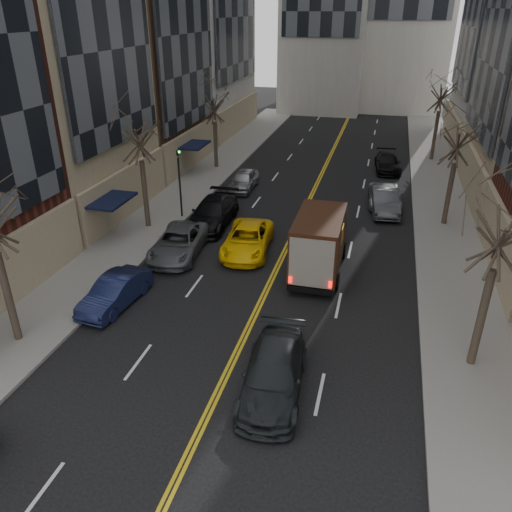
{
  "coord_description": "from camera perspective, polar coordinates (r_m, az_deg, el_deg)",
  "views": [
    {
      "loc": [
        4.74,
        -5.64,
        12.21
      ],
      "look_at": [
        -0.3,
        13.66,
        2.2
      ],
      "focal_mm": 35.0,
      "sensor_mm": 36.0,
      "label": 1
    }
  ],
  "objects": [
    {
      "name": "parked_lf_c",
      "position": [
        27.41,
        -8.81,
        1.53
      ],
      "size": [
        2.9,
        5.41,
        1.45
      ],
      "primitive_type": "imported",
      "rotation": [
        0.0,
        0.0,
        0.1
      ],
      "color": "#54585D",
      "rests_on": "ground"
    },
    {
      "name": "taxi",
      "position": [
        27.45,
        -0.99,
        1.89
      ],
      "size": [
        2.83,
        5.35,
        1.43
      ],
      "primitive_type": "imported",
      "rotation": [
        0.0,
        0.0,
        0.09
      ],
      "color": "yellow",
      "rests_on": "ground"
    },
    {
      "name": "parked_lf_e",
      "position": [
        37.28,
        -1.42,
        8.66
      ],
      "size": [
        1.73,
        4.16,
        1.41
      ],
      "primitive_type": "imported",
      "rotation": [
        0.0,
        0.0,
        0.02
      ],
      "color": "#999CA0",
      "rests_on": "ground"
    },
    {
      "name": "observer_sedan",
      "position": [
        17.85,
        2.01,
        -13.35
      ],
      "size": [
        2.45,
        5.23,
        1.48
      ],
      "rotation": [
        0.0,
        0.0,
        0.08
      ],
      "color": "black",
      "rests_on": "ground"
    },
    {
      "name": "parked_rt_c",
      "position": [
        43.16,
        14.82,
        10.29
      ],
      "size": [
        2.4,
        4.91,
        1.37
      ],
      "primitive_type": "imported",
      "rotation": [
        0.0,
        0.0,
        0.1
      ],
      "color": "black",
      "rests_on": "ground"
    },
    {
      "name": "traffic_signal",
      "position": [
        31.61,
        -8.76,
        9.05
      ],
      "size": [
        0.29,
        0.26,
        4.7
      ],
      "color": "black",
      "rests_on": "sidewalk_left"
    },
    {
      "name": "parked_lf_d",
      "position": [
        30.99,
        -4.97,
        4.96
      ],
      "size": [
        2.39,
        5.63,
        1.62
      ],
      "primitive_type": "imported",
      "rotation": [
        0.0,
        0.0,
        0.02
      ],
      "color": "black",
      "rests_on": "ground"
    },
    {
      "name": "sidewalk_right",
      "position": [
        35.08,
        20.72,
        4.64
      ],
      "size": [
        4.0,
        66.0,
        0.15
      ],
      "primitive_type": "cube",
      "color": "slate",
      "rests_on": "ground"
    },
    {
      "name": "tree_rt_far",
      "position": [
        46.15,
        20.66,
        18.26
      ],
      "size": [
        3.2,
        3.2,
        9.11
      ],
      "color": "#382D23",
      "rests_on": "sidewalk_right"
    },
    {
      "name": "parked_rt_b",
      "position": [
        35.34,
        14.5,
        6.68
      ],
      "size": [
        2.42,
        4.75,
        1.28
      ],
      "primitive_type": "imported",
      "rotation": [
        0.0,
        0.0,
        0.06
      ],
      "color": "#A2A6AA",
      "rests_on": "ground"
    },
    {
      "name": "parked_rt_a",
      "position": [
        34.01,
        14.46,
        6.12
      ],
      "size": [
        2.22,
        4.82,
        1.53
      ],
      "primitive_type": "imported",
      "rotation": [
        0.0,
        0.0,
        0.13
      ],
      "color": "#44464A",
      "rests_on": "ground"
    },
    {
      "name": "ups_truck",
      "position": [
        25.14,
        7.27,
        1.53
      ],
      "size": [
        2.46,
        5.92,
        3.23
      ],
      "rotation": [
        0.0,
        0.0,
        0.0
      ],
      "color": "black",
      "rests_on": "ground"
    },
    {
      "name": "tree_lf_mid",
      "position": [
        29.53,
        -13.42,
        15.0
      ],
      "size": [
        3.2,
        3.2,
        8.91
      ],
      "color": "#382D23",
      "rests_on": "sidewalk_left"
    },
    {
      "name": "tree_lf_far",
      "position": [
        41.41,
        -4.86,
        17.97
      ],
      "size": [
        3.2,
        3.2,
        8.12
      ],
      "color": "#382D23",
      "rests_on": "sidewalk_left"
    },
    {
      "name": "tree_rt_mid",
      "position": [
        31.49,
        22.42,
        13.66
      ],
      "size": [
        3.2,
        3.2,
        8.32
      ],
      "color": "#382D23",
      "rests_on": "sidewalk_right"
    },
    {
      "name": "parked_lf_b",
      "position": [
        23.4,
        -15.8,
        -3.97
      ],
      "size": [
        1.89,
        4.32,
        1.38
      ],
      "primitive_type": "imported",
      "rotation": [
        0.0,
        0.0,
        -0.1
      ],
      "color": "#131A3D",
      "rests_on": "ground"
    },
    {
      "name": "sidewalk_left",
      "position": [
        37.43,
        -7.81,
        7.48
      ],
      "size": [
        4.0,
        66.0,
        0.15
      ],
      "primitive_type": "cube",
      "color": "slate",
      "rests_on": "ground"
    },
    {
      "name": "tree_rt_near",
      "position": [
        18.07,
        26.88,
        5.13
      ],
      "size": [
        3.2,
        3.2,
        8.71
      ],
      "color": "#382D23",
      "rests_on": "sidewalk_right"
    },
    {
      "name": "pedestrian",
      "position": [
        24.05,
        5.54,
        -1.54
      ],
      "size": [
        0.45,
        0.67,
        1.8
      ],
      "primitive_type": "imported",
      "rotation": [
        0.0,
        0.0,
        1.6
      ],
      "color": "black",
      "rests_on": "ground"
    }
  ]
}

